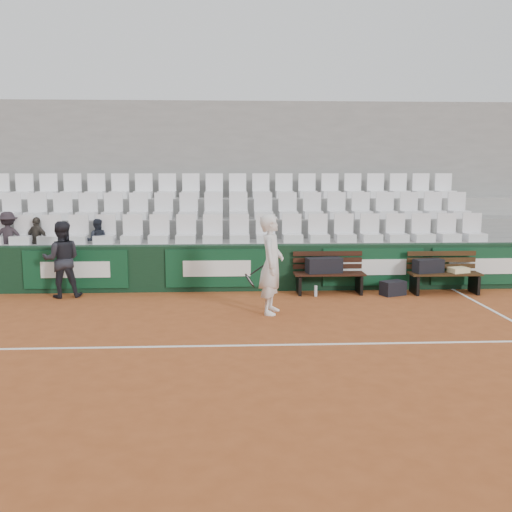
{
  "coord_description": "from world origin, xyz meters",
  "views": [
    {
      "loc": [
        0.05,
        -8.28,
        2.63
      ],
      "look_at": [
        0.57,
        2.4,
        1.0
      ],
      "focal_mm": 40.0,
      "sensor_mm": 36.0,
      "label": 1
    }
  ],
  "objects_px": {
    "sports_bag_ground": "(393,288)",
    "spectator_a": "(7,217)",
    "sports_bag_right": "(428,266)",
    "bench_left": "(329,283)",
    "bench_right": "(444,283)",
    "spectator_c": "(96,221)",
    "sports_bag_left": "(324,265)",
    "ball_kid": "(62,259)",
    "water_bottle_far": "(390,292)",
    "tennis_player": "(271,264)",
    "spectator_b": "(36,220)",
    "water_bottle_near": "(316,291)"
  },
  "relations": [
    {
      "from": "water_bottle_far",
      "to": "ball_kid",
      "type": "bearing_deg",
      "value": 177.27
    },
    {
      "from": "sports_bag_right",
      "to": "tennis_player",
      "type": "height_order",
      "value": "tennis_player"
    },
    {
      "from": "sports_bag_ground",
      "to": "spectator_a",
      "type": "relative_size",
      "value": 0.43
    },
    {
      "from": "bench_left",
      "to": "spectator_b",
      "type": "relative_size",
      "value": 1.44
    },
    {
      "from": "sports_bag_left",
      "to": "water_bottle_near",
      "type": "relative_size",
      "value": 3.21
    },
    {
      "from": "sports_bag_right",
      "to": "bench_left",
      "type": "bearing_deg",
      "value": 178.37
    },
    {
      "from": "water_bottle_far",
      "to": "bench_left",
      "type": "bearing_deg",
      "value": 162.52
    },
    {
      "from": "spectator_b",
      "to": "sports_bag_left",
      "type": "bearing_deg",
      "value": -163.43
    },
    {
      "from": "spectator_c",
      "to": "sports_bag_ground",
      "type": "bearing_deg",
      "value": 165.53
    },
    {
      "from": "ball_kid",
      "to": "spectator_a",
      "type": "relative_size",
      "value": 1.36
    },
    {
      "from": "sports_bag_left",
      "to": "tennis_player",
      "type": "distance_m",
      "value": 2.08
    },
    {
      "from": "bench_right",
      "to": "spectator_c",
      "type": "distance_m",
      "value": 7.71
    },
    {
      "from": "sports_bag_left",
      "to": "water_bottle_near",
      "type": "height_order",
      "value": "sports_bag_left"
    },
    {
      "from": "sports_bag_left",
      "to": "spectator_c",
      "type": "relative_size",
      "value": 0.75
    },
    {
      "from": "sports_bag_left",
      "to": "ball_kid",
      "type": "relative_size",
      "value": 0.47
    },
    {
      "from": "sports_bag_left",
      "to": "spectator_a",
      "type": "relative_size",
      "value": 0.65
    },
    {
      "from": "sports_bag_left",
      "to": "sports_bag_ground",
      "type": "xyz_separation_m",
      "value": [
        1.43,
        -0.25,
        -0.46
      ]
    },
    {
      "from": "sports_bag_ground",
      "to": "water_bottle_far",
      "type": "relative_size",
      "value": 2.24
    },
    {
      "from": "ball_kid",
      "to": "sports_bag_right",
      "type": "bearing_deg",
      "value": 168.93
    },
    {
      "from": "water_bottle_far",
      "to": "spectator_c",
      "type": "bearing_deg",
      "value": 168.04
    },
    {
      "from": "spectator_c",
      "to": "bench_left",
      "type": "bearing_deg",
      "value": 165.29
    },
    {
      "from": "sports_bag_left",
      "to": "spectator_c",
      "type": "height_order",
      "value": "spectator_c"
    },
    {
      "from": "bench_left",
      "to": "sports_bag_left",
      "type": "distance_m",
      "value": 0.4
    },
    {
      "from": "water_bottle_near",
      "to": "ball_kid",
      "type": "relative_size",
      "value": 0.15
    },
    {
      "from": "sports_bag_right",
      "to": "spectator_a",
      "type": "distance_m",
      "value": 9.23
    },
    {
      "from": "spectator_c",
      "to": "bench_right",
      "type": "bearing_deg",
      "value": 167.9
    },
    {
      "from": "water_bottle_far",
      "to": "tennis_player",
      "type": "relative_size",
      "value": 0.12
    },
    {
      "from": "spectator_b",
      "to": "ball_kid",
      "type": "bearing_deg",
      "value": 153.43
    },
    {
      "from": "spectator_a",
      "to": "sports_bag_left",
      "type": "bearing_deg",
      "value": 160.31
    },
    {
      "from": "sports_bag_ground",
      "to": "water_bottle_far",
      "type": "distance_m",
      "value": 0.2
    },
    {
      "from": "ball_kid",
      "to": "spectator_b",
      "type": "xyz_separation_m",
      "value": [
        -0.8,
        1.01,
        0.73
      ]
    },
    {
      "from": "bench_right",
      "to": "water_bottle_far",
      "type": "height_order",
      "value": "bench_right"
    },
    {
      "from": "sports_bag_right",
      "to": "spectator_c",
      "type": "distance_m",
      "value": 7.31
    },
    {
      "from": "sports_bag_left",
      "to": "spectator_c",
      "type": "bearing_deg",
      "value": 169.5
    },
    {
      "from": "bench_right",
      "to": "water_bottle_far",
      "type": "relative_size",
      "value": 6.79
    },
    {
      "from": "sports_bag_left",
      "to": "water_bottle_far",
      "type": "relative_size",
      "value": 3.39
    },
    {
      "from": "water_bottle_far",
      "to": "spectator_c",
      "type": "xyz_separation_m",
      "value": [
        -6.28,
        1.33,
        1.39
      ]
    },
    {
      "from": "bench_right",
      "to": "ball_kid",
      "type": "distance_m",
      "value": 8.06
    },
    {
      "from": "sports_bag_ground",
      "to": "ball_kid",
      "type": "distance_m",
      "value": 6.93
    },
    {
      "from": "bench_left",
      "to": "spectator_c",
      "type": "xyz_separation_m",
      "value": [
        -5.07,
        0.95,
        1.27
      ]
    },
    {
      "from": "bench_right",
      "to": "water_bottle_near",
      "type": "distance_m",
      "value": 2.8
    },
    {
      "from": "bench_right",
      "to": "sports_bag_right",
      "type": "relative_size",
      "value": 2.43
    },
    {
      "from": "water_bottle_far",
      "to": "sports_bag_left",
      "type": "bearing_deg",
      "value": 162.72
    },
    {
      "from": "bench_right",
      "to": "tennis_player",
      "type": "bearing_deg",
      "value": -158.59
    },
    {
      "from": "ball_kid",
      "to": "spectator_b",
      "type": "relative_size",
      "value": 1.52
    },
    {
      "from": "spectator_a",
      "to": "bench_left",
      "type": "bearing_deg",
      "value": 160.19
    },
    {
      "from": "bench_left",
      "to": "ball_kid",
      "type": "xyz_separation_m",
      "value": [
        -5.57,
        -0.06,
        0.57
      ]
    },
    {
      "from": "water_bottle_near",
      "to": "ball_kid",
      "type": "xyz_separation_m",
      "value": [
        -5.25,
        0.2,
        0.67
      ]
    },
    {
      "from": "water_bottle_near",
      "to": "spectator_a",
      "type": "xyz_separation_m",
      "value": [
        -6.68,
        1.21,
        1.46
      ]
    },
    {
      "from": "spectator_c",
      "to": "ball_kid",
      "type": "bearing_deg",
      "value": 59.1
    }
  ]
}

